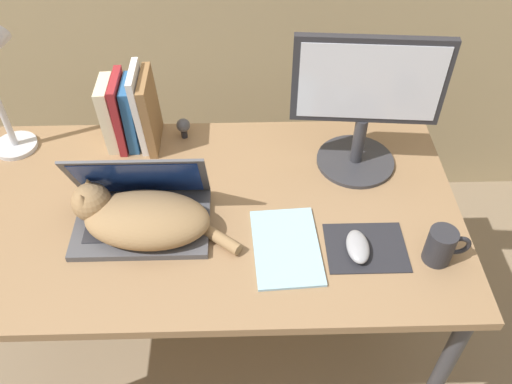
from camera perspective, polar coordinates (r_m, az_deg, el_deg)
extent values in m
cube|color=#93704C|center=(1.51, -5.82, -2.12)|extent=(1.43, 0.76, 0.03)
cylinder|color=#38383D|center=(1.71, 18.64, -18.06)|extent=(0.04, 0.04, 0.69)
cylinder|color=#38383D|center=(2.15, -22.66, -2.30)|extent=(0.04, 0.04, 0.69)
cylinder|color=#38383D|center=(2.07, 14.08, -1.69)|extent=(0.04, 0.04, 0.69)
cube|color=#4C4C51|center=(1.48, -11.85, -3.29)|extent=(0.36, 0.23, 0.02)
cube|color=#28282D|center=(1.46, -11.96, -3.36)|extent=(0.29, 0.12, 0.00)
cube|color=#4C4C51|center=(1.44, -12.21, 1.56)|extent=(0.36, 0.11, 0.21)
cube|color=navy|center=(1.44, -12.22, 1.39)|extent=(0.32, 0.10, 0.18)
ellipsoid|color=#99754C|center=(1.42, -11.38, -2.86)|extent=(0.34, 0.22, 0.11)
sphere|color=#99754C|center=(1.46, -16.91, -1.03)|extent=(0.10, 0.10, 0.10)
cone|color=#99754C|center=(1.46, -17.25, 0.84)|extent=(0.04, 0.04, 0.03)
cone|color=#99754C|center=(1.42, -17.85, -0.77)|extent=(0.04, 0.04, 0.03)
cylinder|color=#99754C|center=(1.41, -4.05, -4.76)|extent=(0.13, 0.11, 0.03)
cylinder|color=#333338|center=(1.65, 10.40, 3.23)|extent=(0.23, 0.23, 0.01)
cylinder|color=#333338|center=(1.60, 10.77, 5.37)|extent=(0.04, 0.04, 0.15)
cube|color=#28282D|center=(1.48, 11.83, 11.38)|extent=(0.41, 0.06, 0.26)
cube|color=silver|center=(1.47, 11.96, 11.11)|extent=(0.37, 0.03, 0.23)
cube|color=#232328|center=(1.43, 11.49, -5.74)|extent=(0.21, 0.16, 0.00)
ellipsoid|color=#99999E|center=(1.41, 10.66, -5.67)|extent=(0.06, 0.11, 0.03)
cube|color=beige|center=(1.69, -15.12, 7.93)|extent=(0.04, 0.13, 0.22)
cube|color=maroon|center=(1.68, -14.04, 8.18)|extent=(0.02, 0.15, 0.23)
cube|color=#285B93|center=(1.68, -12.95, 8.05)|extent=(0.03, 0.13, 0.22)
cube|color=white|center=(1.66, -12.06, 8.65)|extent=(0.03, 0.14, 0.26)
cube|color=olive|center=(1.66, -11.08, 8.37)|extent=(0.04, 0.17, 0.23)
cylinder|color=silver|center=(1.83, -23.95, 4.49)|extent=(0.13, 0.13, 0.01)
cube|color=#99C6E0|center=(1.40, 3.21, -5.79)|extent=(0.18, 0.27, 0.01)
cylinder|color=#232328|center=(1.73, -7.56, 6.10)|extent=(0.02, 0.02, 0.02)
sphere|color=#4C4C51|center=(1.71, -7.67, 6.98)|extent=(0.04, 0.04, 0.04)
cylinder|color=#28282D|center=(1.42, 18.80, -5.39)|extent=(0.07, 0.07, 0.10)
torus|color=#28282D|center=(1.43, 20.52, -5.29)|extent=(0.06, 0.01, 0.06)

